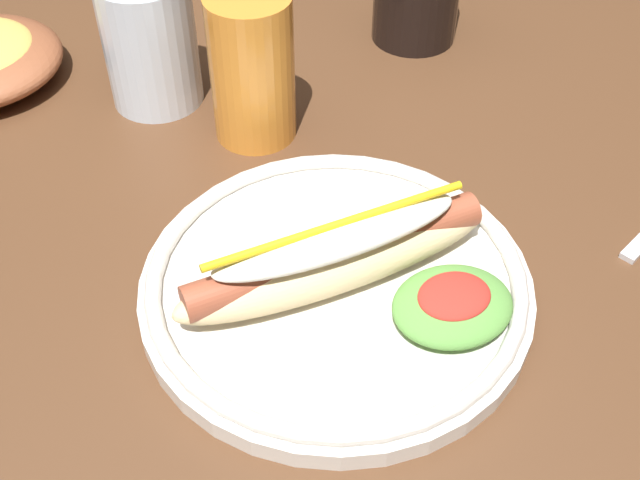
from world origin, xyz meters
TOP-DOWN VIEW (x-y plane):
  - dining_table at (0.00, 0.00)m, footprint 1.11×0.91m
  - hot_dog_plate at (0.02, -0.13)m, footprint 0.29×0.29m
  - water_cup at (-0.04, 0.17)m, footprint 0.09×0.09m
  - extra_cup at (0.03, 0.09)m, footprint 0.07×0.07m

SIDE VIEW (x-z plane):
  - dining_table at x=0.00m, z-range 0.26..1.00m
  - hot_dog_plate at x=0.02m, z-range 0.72..0.80m
  - water_cup at x=-0.04m, z-range 0.74..0.86m
  - extra_cup at x=0.03m, z-range 0.74..0.87m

